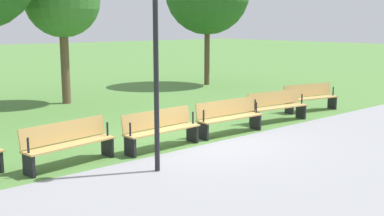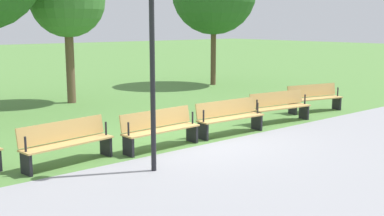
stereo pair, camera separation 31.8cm
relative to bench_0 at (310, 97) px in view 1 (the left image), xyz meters
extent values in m
plane|color=#54843D|center=(5.56, 0.67, -0.48)|extent=(120.00, 120.00, 0.00)
cube|color=#939399|center=(5.56, 3.59, -0.48)|extent=(25.41, 5.19, 0.01)
cube|color=tan|center=(0.02, 0.07, -0.03)|extent=(2.05, 0.86, 0.04)
cube|color=tan|center=(-0.03, -0.13, 0.21)|extent=(1.97, 0.53, 0.40)
cube|color=black|center=(-0.90, 0.27, -0.27)|extent=(0.14, 0.38, 0.43)
cylinder|color=black|center=(-0.90, 0.29, 0.13)|extent=(0.05, 0.05, 0.30)
cube|color=black|center=(0.93, -0.13, -0.27)|extent=(0.14, 0.38, 0.43)
cylinder|color=black|center=(0.94, -0.11, 0.13)|extent=(0.05, 0.05, 0.30)
cube|color=tan|center=(2.22, 0.45, -0.03)|extent=(2.04, 0.70, 0.04)
cube|color=tan|center=(2.19, 0.26, 0.21)|extent=(2.00, 0.36, 0.40)
cube|color=black|center=(1.28, 0.58, -0.27)|extent=(0.11, 0.38, 0.43)
cylinder|color=black|center=(1.29, 0.60, 0.13)|extent=(0.05, 0.05, 0.30)
cube|color=black|center=(3.15, 0.33, -0.27)|extent=(0.11, 0.38, 0.43)
cylinder|color=black|center=(3.15, 0.35, 0.13)|extent=(0.05, 0.05, 0.30)
cube|color=tan|center=(4.44, 0.65, -0.03)|extent=(2.02, 0.53, 0.04)
cube|color=tan|center=(4.43, 0.45, 0.21)|extent=(2.00, 0.19, 0.40)
cube|color=black|center=(3.50, 0.69, -0.27)|extent=(0.08, 0.38, 0.43)
cylinder|color=black|center=(3.50, 0.71, 0.13)|extent=(0.05, 0.05, 0.30)
cube|color=black|center=(5.38, 0.61, -0.27)|extent=(0.08, 0.38, 0.43)
cylinder|color=black|center=(5.38, 0.63, 0.13)|extent=(0.05, 0.05, 0.30)
cube|color=tan|center=(6.67, 0.65, -0.03)|extent=(2.02, 0.53, 0.04)
cube|color=tan|center=(6.68, 0.45, 0.21)|extent=(2.00, 0.19, 0.40)
cube|color=black|center=(5.74, 0.61, -0.27)|extent=(0.08, 0.38, 0.43)
cylinder|color=black|center=(5.74, 0.63, 0.13)|extent=(0.05, 0.05, 0.30)
cube|color=black|center=(7.61, 0.69, -0.27)|extent=(0.08, 0.38, 0.43)
cylinder|color=black|center=(7.61, 0.71, 0.13)|extent=(0.05, 0.05, 0.30)
cube|color=tan|center=(8.90, 0.45, -0.03)|extent=(2.04, 0.70, 0.04)
cube|color=tan|center=(8.93, 0.26, 0.21)|extent=(2.00, 0.36, 0.40)
cube|color=black|center=(7.97, 0.33, -0.27)|extent=(0.11, 0.38, 0.43)
cylinder|color=black|center=(7.97, 0.35, 0.13)|extent=(0.05, 0.05, 0.30)
cube|color=black|center=(9.83, 0.58, -0.27)|extent=(0.11, 0.38, 0.43)
cylinder|color=black|center=(9.83, 0.60, 0.13)|extent=(0.05, 0.05, 0.30)
cylinder|color=brown|center=(5.38, -6.79, 0.94)|extent=(0.31, 0.31, 2.85)
cylinder|color=brown|center=(-2.17, -7.38, 1.05)|extent=(0.25, 0.25, 3.06)
cylinder|color=black|center=(7.79, 1.91, 1.31)|extent=(0.10, 0.10, 3.57)
camera|label=1|loc=(13.18, 9.12, 2.38)|focal=44.30mm
camera|label=2|loc=(12.94, 9.33, 2.38)|focal=44.30mm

